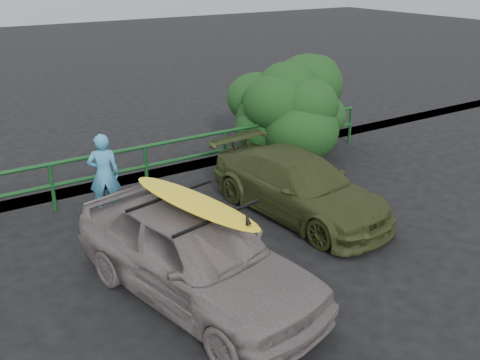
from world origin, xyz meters
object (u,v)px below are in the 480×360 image
object	(u,v)px
olive_vehicle	(299,186)
man	(104,174)
guardrail	(101,177)
surfboard	(193,202)
sedan	(195,253)

from	to	relation	value
olive_vehicle	man	world-z (taller)	man
olive_vehicle	man	xyz separation A→B (m)	(-3.18, 2.07, 0.23)
olive_vehicle	guardrail	bearing A→B (deg)	132.22
man	surfboard	xyz separation A→B (m)	(0.12, -3.51, 0.74)
guardrail	man	world-z (taller)	man
sedan	olive_vehicle	bearing A→B (deg)	12.98
sedan	man	size ratio (longest dim) A/B	2.63
olive_vehicle	man	distance (m)	3.81
sedan	surfboard	distance (m)	0.83
man	surfboard	world-z (taller)	man
olive_vehicle	man	bearing A→B (deg)	140.83
surfboard	olive_vehicle	bearing A→B (deg)	12.98
olive_vehicle	man	size ratio (longest dim) A/B	2.48
guardrail	sedan	xyz separation A→B (m)	(-0.02, -4.15, 0.22)
sedan	olive_vehicle	size ratio (longest dim) A/B	1.06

